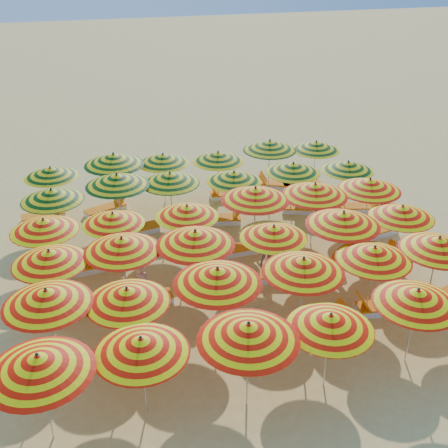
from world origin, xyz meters
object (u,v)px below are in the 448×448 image
(lounger_8, at_px, (381,262))
(lounger_2, at_px, (383,307))
(umbrella_16, at_px, (343,219))
(umbrella_0, at_px, (39,364))
(umbrella_33, at_px, (218,157))
(lounger_16, at_px, (359,208))
(lounger_19, at_px, (229,194))
(lounger_4, at_px, (76,308))
(lounger_15, at_px, (304,209))
(lounger_5, at_px, (144,300))
(umbrella_14, at_px, (195,238))
(umbrella_29, at_px, (348,166))
(umbrella_35, at_px, (316,146))
(lounger_12, at_px, (378,231))
(umbrella_26, at_px, (170,178))
(umbrella_2, at_px, (248,332))
(umbrella_11, at_px, (439,244))
(umbrella_28, at_px, (293,168))
(lounger_1, at_px, (318,322))
(umbrella_15, at_px, (274,232))
(lounger_18, at_px, (106,209))
(umbrella_9, at_px, (303,265))
(umbrella_17, at_px, (402,212))
(lounger_11, at_px, (241,249))
(lounger_17, at_px, (44,216))
(umbrella_7, at_px, (127,296))
(umbrella_21, at_px, (255,194))
(umbrella_27, at_px, (234,177))
(lounger_9, at_px, (71,271))
(umbrella_18, at_px, (44,225))
(lounger_14, at_px, (221,219))
(umbrella_12, at_px, (50,257))
(lounger_20, at_px, (277,185))
(umbrella_20, at_px, (187,211))
(beachgoer_b, at_px, (269,248))
(umbrella_25, at_px, (117,180))
(lounger_3, at_px, (443,298))
(umbrella_31, at_px, (114,159))
(umbrella_8, at_px, (218,276))
(umbrella_24, at_px, (52,195))
(lounger_10, at_px, (103,264))
(umbrella_30, at_px, (51,172))
(umbrella_32, at_px, (163,159))
(umbrella_13, at_px, (122,245))
(lounger_13, at_px, (136,230))
(umbrella_4, at_px, (417,297))
(umbrella_10, at_px, (374,254))
(umbrella_22, at_px, (315,190))
(umbrella_23, at_px, (370,185))
(umbrella_19, at_px, (113,219))
(umbrella_6, at_px, (47,297))

(lounger_8, bearing_deg, lounger_2, -140.72)
(umbrella_16, bearing_deg, umbrella_0, -153.52)
(umbrella_33, xyz_separation_m, lounger_16, (5.45, -2.46, -1.86))
(lounger_2, bearing_deg, lounger_19, -69.76)
(lounger_19, bearing_deg, umbrella_16, 109.11)
(lounger_4, xyz_separation_m, lounger_15, (9.34, 4.68, 0.00))
(umbrella_16, distance_m, lounger_5, 6.86)
(umbrella_14, xyz_separation_m, lounger_4, (-3.77, 0.24, -2.11))
(umbrella_29, relative_size, umbrella_35, 0.87)
(umbrella_29, xyz_separation_m, lounger_12, (0.36, -2.29, -1.82))
(umbrella_26, xyz_separation_m, lounger_19, (2.84, 2.06, -1.95))
(umbrella_2, relative_size, umbrella_33, 1.04)
(umbrella_26, height_order, lounger_2, umbrella_26)
(umbrella_11, distance_m, umbrella_28, 7.21)
(umbrella_16, distance_m, lounger_1, 3.48)
(umbrella_16, distance_m, umbrella_28, 4.90)
(umbrella_15, distance_m, lounger_18, 8.59)
(umbrella_9, height_order, umbrella_17, umbrella_9)
(umbrella_28, bearing_deg, lounger_12, -43.92)
(lounger_11, bearing_deg, lounger_2, -58.24)
(lounger_17, bearing_deg, umbrella_11, -47.12)
(umbrella_7, height_order, umbrella_21, umbrella_21)
(umbrella_27, distance_m, lounger_9, 7.02)
(umbrella_18, xyz_separation_m, lounger_14, (6.48, 2.54, -1.91))
(lounger_4, bearing_deg, umbrella_12, -9.75)
(umbrella_26, distance_m, lounger_17, 5.64)
(umbrella_16, bearing_deg, lounger_20, 86.71)
(umbrella_20, relative_size, beachgoer_b, 1.75)
(umbrella_25, bearing_deg, lounger_3, -36.90)
(umbrella_31, distance_m, lounger_11, 6.49)
(umbrella_26, relative_size, lounger_11, 1.65)
(umbrella_8, xyz_separation_m, umbrella_33, (2.24, 9.12, -0.26))
(umbrella_24, xyz_separation_m, umbrella_26, (4.33, 0.42, 0.01))
(beachgoer_b, bearing_deg, umbrella_16, -41.74)
(lounger_14, distance_m, lounger_18, 4.83)
(umbrella_12, height_order, lounger_10, umbrella_12)
(umbrella_17, bearing_deg, umbrella_30, 150.00)
(umbrella_32, bearing_deg, umbrella_16, -56.77)
(umbrella_13, xyz_separation_m, umbrella_33, (4.56, 6.63, -0.17))
(lounger_13, bearing_deg, umbrella_13, 68.01)
(umbrella_4, height_order, lounger_5, umbrella_4)
(lounger_1, xyz_separation_m, lounger_5, (-4.90, 2.36, 0.00))
(umbrella_10, distance_m, umbrella_17, 3.20)
(umbrella_14, distance_m, lounger_3, 8.08)
(umbrella_22, bearing_deg, umbrella_23, 0.76)
(umbrella_26, distance_m, lounger_11, 3.84)
(umbrella_0, xyz_separation_m, lounger_11, (6.54, 6.99, -2.10))
(umbrella_19, height_order, umbrella_21, umbrella_21)
(umbrella_6, height_order, umbrella_20, umbrella_6)
(umbrella_30, relative_size, lounger_18, 1.50)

